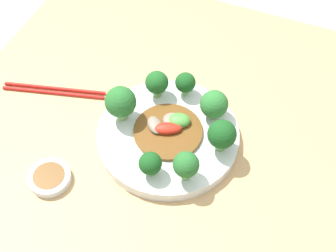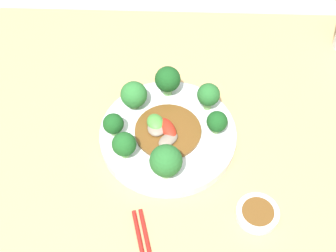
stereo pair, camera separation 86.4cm
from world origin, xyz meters
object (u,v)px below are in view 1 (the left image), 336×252
at_px(broccoli_north, 222,135).
at_px(broccoli_west, 185,83).
at_px(plate, 168,136).
at_px(broccoli_east, 150,164).
at_px(broccoli_northeast, 186,165).
at_px(broccoli_southwest, 157,83).
at_px(stirfry_center, 169,128).
at_px(chopsticks, 54,90).
at_px(broccoli_south, 121,102).
at_px(sauce_dish, 49,177).
at_px(broccoli_northwest, 214,104).

relative_size(broccoli_north, broccoli_west, 1.34).
bearing_deg(plate, broccoli_east, 3.62).
height_order(broccoli_northeast, broccoli_north, broccoli_north).
relative_size(broccoli_southwest, broccoli_north, 0.86).
distance_m(plate, broccoli_west, 0.11).
bearing_deg(stirfry_center, broccoli_east, 3.19).
height_order(broccoli_southwest, broccoli_west, broccoli_southwest).
relative_size(broccoli_north, chopsticks, 0.32).
xyz_separation_m(broccoli_south, sauce_dish, (0.16, -0.07, -0.06)).
distance_m(broccoli_north, chopsticks, 0.37).
bearing_deg(broccoli_north, broccoli_east, -44.31).
xyz_separation_m(plate, stirfry_center, (-0.01, 0.00, 0.02)).
height_order(broccoli_northwest, broccoli_north, broccoli_north).
relative_size(plate, sauce_dish, 3.52).
distance_m(broccoli_southwest, stirfry_center, 0.10).
bearing_deg(broccoli_southwest, broccoli_northwest, 86.07).
xyz_separation_m(plate, chopsticks, (-0.02, -0.26, -0.01)).
distance_m(broccoli_west, stirfry_center, 0.10).
bearing_deg(sauce_dish, broccoli_northeast, 110.85).
relative_size(broccoli_west, stirfry_center, 0.39).
bearing_deg(broccoli_east, broccoli_northeast, 105.07).
bearing_deg(broccoli_north, stirfry_center, -90.90).
bearing_deg(broccoli_northwest, broccoli_east, -19.64).
bearing_deg(broccoli_northwest, broccoli_southwest, -93.93).
bearing_deg(broccoli_west, plate, 3.46).
bearing_deg(stirfry_center, sauce_dish, -43.66).
distance_m(broccoli_northeast, broccoli_north, 0.09).
relative_size(plate, broccoli_north, 3.92).
bearing_deg(broccoli_south, broccoli_west, 139.33).
xyz_separation_m(broccoli_west, chopsticks, (0.08, -0.26, -0.05)).
relative_size(broccoli_west, chopsticks, 0.24).
height_order(plate, broccoli_northwest, broccoli_northwest).
height_order(plate, broccoli_east, broccoli_east).
bearing_deg(broccoli_north, plate, -87.68).
xyz_separation_m(broccoli_south, broccoli_east, (0.09, 0.10, -0.01)).
bearing_deg(plate, sauce_dish, -44.56).
xyz_separation_m(broccoli_north, broccoli_south, (0.00, -0.20, 0.00)).
bearing_deg(broccoli_northeast, broccoli_northwest, -179.67).
height_order(broccoli_northeast, chopsticks, broccoli_northeast).
relative_size(broccoli_south, broccoli_east, 1.46).
xyz_separation_m(broccoli_north, broccoli_east, (0.10, -0.09, -0.01)).
bearing_deg(broccoli_southwest, plate, 35.57).
height_order(broccoli_south, stirfry_center, broccoli_south).
bearing_deg(broccoli_northwest, chopsticks, -81.74).
bearing_deg(broccoli_northwest, sauce_dish, -43.97).
distance_m(broccoli_north, stirfry_center, 0.11).
xyz_separation_m(broccoli_east, stirfry_center, (-0.10, -0.01, -0.02)).
distance_m(plate, broccoli_southwest, 0.11).
distance_m(broccoli_west, broccoli_east, 0.20).
distance_m(broccoli_southwest, broccoli_north, 0.17).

